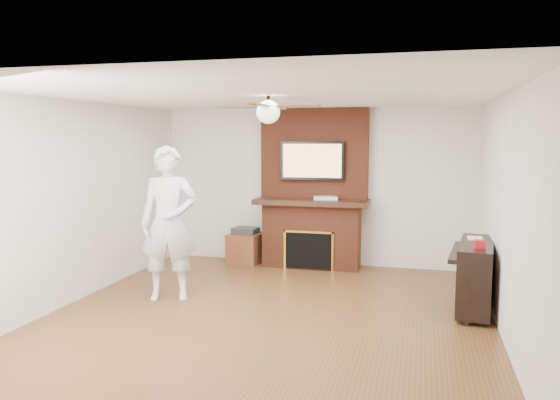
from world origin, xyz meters
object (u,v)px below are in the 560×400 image
(person, at_px, (169,223))
(piano, at_px, (475,274))
(side_table, at_px, (245,247))
(fireplace, at_px, (313,204))

(person, bearing_deg, piano, -11.55)
(side_table, relative_size, piano, 0.45)
(side_table, bearing_deg, piano, -20.33)
(fireplace, relative_size, person, 1.29)
(person, bearing_deg, fireplace, 38.97)
(fireplace, height_order, side_table, fireplace)
(fireplace, bearing_deg, person, -122.32)
(person, distance_m, side_table, 2.28)
(fireplace, height_order, piano, fireplace)
(piano, bearing_deg, side_table, 160.69)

